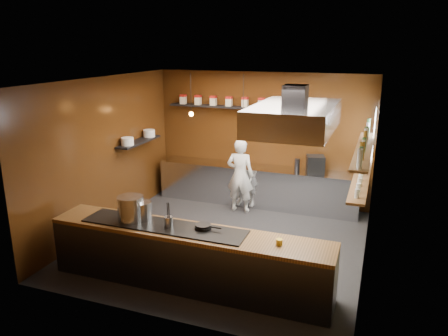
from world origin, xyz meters
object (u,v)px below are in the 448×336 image
at_px(stockpot_large, 131,209).
at_px(espresso_machine, 315,164).
at_px(extractor_hood, 294,117).
at_px(stockpot_small, 142,211).
at_px(chef, 240,175).

xyz_separation_m(stockpot_large, espresso_machine, (2.26, 3.78, -0.05)).
height_order(extractor_hood, espresso_machine, extractor_hood).
height_order(extractor_hood, stockpot_small, extractor_hood).
distance_m(stockpot_large, espresso_machine, 4.41).
height_order(stockpot_large, stockpot_small, stockpot_large).
xyz_separation_m(extractor_hood, espresso_machine, (0.00, 2.58, -1.42)).
height_order(stockpot_large, espresso_machine, stockpot_large).
bearing_deg(stockpot_small, stockpot_large, -142.25).
distance_m(stockpot_small, chef, 3.22).
height_order(espresso_machine, chef, chef).
relative_size(stockpot_large, espresso_machine, 1.09).
xyz_separation_m(stockpot_large, stockpot_small, (0.14, 0.11, -0.05)).
bearing_deg(chef, espresso_machine, -163.68).
relative_size(stockpot_small, chef, 0.19).
bearing_deg(stockpot_large, stockpot_small, 37.75).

